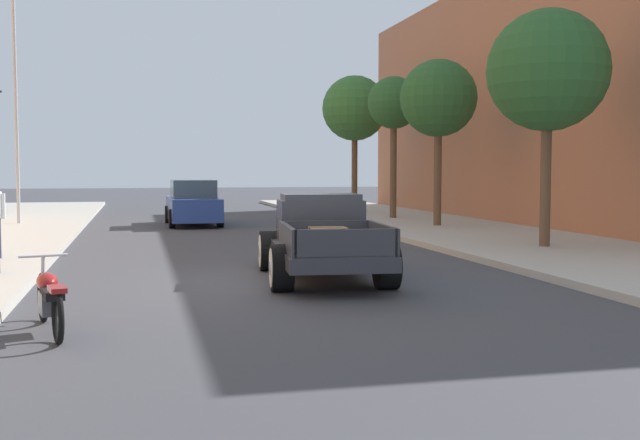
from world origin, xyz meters
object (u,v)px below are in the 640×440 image
motorcycle_parked (50,298)px  street_tree_second (438,99)px  hotrod_truck_gunmetal (321,238)px  street_tree_third (394,105)px  street_tree_nearest (548,71)px  car_background_blue (193,204)px  street_tree_farthest (355,109)px  flagpole (22,61)px

motorcycle_parked → street_tree_second: bearing=52.2°
hotrod_truck_gunmetal → street_tree_third: (6.33, 14.28, 3.77)m
street_tree_nearest → car_background_blue: bearing=125.0°
hotrod_truck_gunmetal → street_tree_farthest: street_tree_farthest is taller
motorcycle_parked → street_tree_farthest: (10.43, 22.50, 4.23)m
street_tree_nearest → motorcycle_parked: bearing=-147.3°
car_background_blue → street_tree_farthest: bearing=31.0°
motorcycle_parked → street_tree_third: bearing=59.5°
hotrod_truck_gunmetal → street_tree_nearest: 7.93m
motorcycle_parked → street_tree_nearest: size_ratio=0.36×
car_background_blue → street_tree_nearest: street_tree_nearest is taller
hotrod_truck_gunmetal → street_tree_farthest: 19.83m
flagpole → street_tree_nearest: (13.55, -11.49, -1.36)m
car_background_blue → street_tree_nearest: bearing=-55.0°
motorcycle_parked → flagpole: bearing=98.4°
street_tree_third → hotrod_truck_gunmetal: bearing=-113.9°
street_tree_nearest → hotrod_truck_gunmetal: bearing=-155.1°
street_tree_nearest → street_tree_second: bearing=89.3°
motorcycle_parked → car_background_blue: bearing=80.4°
motorcycle_parked → street_tree_third: street_tree_third is taller
street_tree_second → street_tree_farthest: bearing=93.3°
car_background_blue → street_tree_nearest: size_ratio=0.75×
flagpole → street_tree_farthest: 13.81m
flagpole → street_tree_third: size_ratio=1.68×
street_tree_nearest → street_tree_third: size_ratio=1.06×
flagpole → street_tree_third: (13.51, -0.17, -1.25)m
flagpole → street_tree_nearest: flagpole is taller
street_tree_nearest → street_tree_farthest: (-0.40, 15.54, 0.26)m
street_tree_nearest → street_tree_farthest: bearing=91.5°
hotrod_truck_gunmetal → flagpole: size_ratio=0.55×
flagpole → street_tree_farthest: (13.15, 4.05, -1.10)m
motorcycle_parked → flagpole: flagpole is taller
street_tree_second → motorcycle_parked: bearing=-127.8°
hotrod_truck_gunmetal → street_tree_third: size_ratio=0.92×
hotrod_truck_gunmetal → flagpole: flagpole is taller
hotrod_truck_gunmetal → street_tree_second: 12.52m
hotrod_truck_gunmetal → street_tree_nearest: bearing=24.9°
car_background_blue → street_tree_third: street_tree_third is taller
hotrod_truck_gunmetal → car_background_blue: 14.13m
flagpole → street_tree_second: (13.64, -4.35, -1.40)m
street_tree_second → street_tree_third: size_ratio=1.02×
street_tree_nearest → street_tree_farthest: street_tree_farthest is taller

